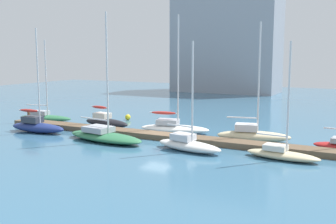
{
  "coord_description": "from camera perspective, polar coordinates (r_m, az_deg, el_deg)",
  "views": [
    {
      "loc": [
        16.32,
        -29.62,
        7.06
      ],
      "look_at": [
        0.0,
        2.0,
        2.0
      ],
      "focal_mm": 43.52,
      "sensor_mm": 36.0,
      "label": 1
    }
  ],
  "objects": [
    {
      "name": "mooring_buoy_yellow",
      "position": [
        44.26,
        -5.64,
        -0.73
      ],
      "size": [
        0.6,
        0.6,
        0.6
      ],
      "primitive_type": "sphere",
      "color": "yellow",
      "rests_on": "ground_plane"
    },
    {
      "name": "dock_piling_near_end",
      "position": [
        44.45,
        -18.91,
        -0.69
      ],
      "size": [
        0.28,
        0.28,
        1.22
      ],
      "primitive_type": "cylinder",
      "color": "brown",
      "rests_on": "ground_plane"
    },
    {
      "name": "sailboat_0",
      "position": [
        45.17,
        -16.9,
        -0.62
      ],
      "size": [
        6.19,
        2.84,
        8.55
      ],
      "rotation": [
        0.0,
        0.0,
        0.22
      ],
      "color": "#2D7047",
      "rests_on": "ground_plane"
    },
    {
      "name": "sailboat_6",
      "position": [
        33.91,
        11.78,
        -3.07
      ],
      "size": [
        6.19,
        3.11,
        9.59
      ],
      "rotation": [
        0.0,
        0.0,
        0.23
      ],
      "color": "beige",
      "rests_on": "ground_plane"
    },
    {
      "name": "harbor_building_distant",
      "position": [
        77.74,
        8.2,
        10.3
      ],
      "size": [
        19.35,
        8.78,
        20.31
      ],
      "primitive_type": "cube",
      "color": "#9399A3",
      "rests_on": "ground_plane"
    },
    {
      "name": "sailboat_4",
      "position": [
        36.81,
        0.79,
        -2.07
      ],
      "size": [
        6.61,
        3.24,
        10.49
      ],
      "rotation": [
        0.0,
        0.0,
        0.21
      ],
      "color": "white",
      "rests_on": "ground_plane"
    },
    {
      "name": "ground_plane",
      "position": [
        34.55,
        -1.53,
        -3.7
      ],
      "size": [
        120.0,
        120.0,
        0.0
      ],
      "primitive_type": "plane",
      "color": "#386684"
    },
    {
      "name": "sailboat_7",
      "position": [
        28.69,
        15.65,
        -5.54
      ],
      "size": [
        5.16,
        2.03,
        7.91
      ],
      "rotation": [
        0.0,
        0.0,
        -0.1
      ],
      "color": "beige",
      "rests_on": "ground_plane"
    },
    {
      "name": "sailboat_2",
      "position": [
        40.37,
        -8.72,
        -1.22
      ],
      "size": [
        5.52,
        2.23,
        8.14
      ],
      "rotation": [
        0.0,
        0.0,
        -0.13
      ],
      "color": "black",
      "rests_on": "ground_plane"
    },
    {
      "name": "sailboat_5",
      "position": [
        30.06,
        2.86,
        -4.49
      ],
      "size": [
        5.63,
        2.69,
        8.0
      ],
      "rotation": [
        0.0,
        0.0,
        -0.19
      ],
      "color": "white",
      "rests_on": "ground_plane"
    },
    {
      "name": "sailboat_3",
      "position": [
        33.76,
        -8.91,
        -3.22
      ],
      "size": [
        7.77,
        3.51,
        10.35
      ],
      "rotation": [
        0.0,
        0.0,
        -0.14
      ],
      "color": "#2D7047",
      "rests_on": "ground_plane"
    },
    {
      "name": "dock_pier",
      "position": [
        34.5,
        -1.53,
        -3.33
      ],
      "size": [
        31.88,
        1.7,
        0.46
      ],
      "primitive_type": "cube",
      "color": "brown",
      "rests_on": "ground_plane"
    },
    {
      "name": "sailboat_1",
      "position": [
        38.92,
        -17.89,
        -1.81
      ],
      "size": [
        5.86,
        1.89,
        9.34
      ],
      "rotation": [
        0.0,
        0.0,
        0.05
      ],
      "color": "navy",
      "rests_on": "ground_plane"
    }
  ]
}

